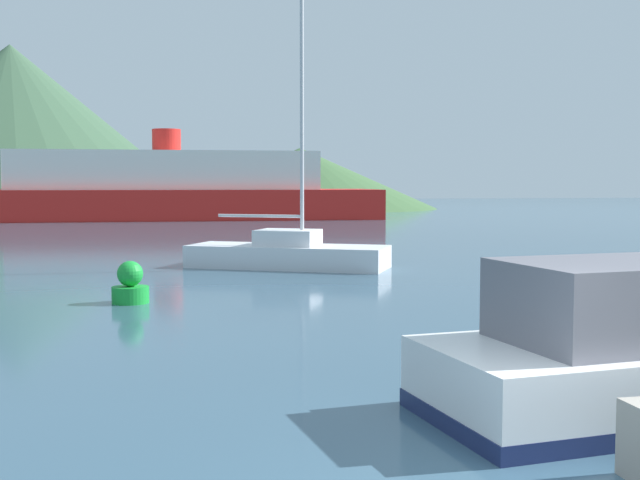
{
  "coord_description": "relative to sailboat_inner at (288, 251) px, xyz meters",
  "views": [
    {
      "loc": [
        -2.98,
        -5.52,
        2.63
      ],
      "look_at": [
        0.82,
        14.0,
        1.2
      ],
      "focal_mm": 45.0,
      "sensor_mm": 36.0,
      "label": 1
    }
  ],
  "objects": [
    {
      "name": "sailboat_inner",
      "position": [
        0.0,
        0.0,
        0.0
      ],
      "size": [
        6.39,
        4.6,
        11.63
      ],
      "rotation": [
        0.0,
        0.0,
        -0.47
      ],
      "color": "silver",
      "rests_on": "ground_plane"
    },
    {
      "name": "ferry_distant",
      "position": [
        -3.5,
        34.32,
        1.61
      ],
      "size": [
        30.45,
        8.74,
        6.43
      ],
      "rotation": [
        0.0,
        0.0,
        -0.02
      ],
      "color": "red",
      "rests_on": "ground_plane"
    },
    {
      "name": "hill_west",
      "position": [
        -17.65,
        55.4,
        7.22
      ],
      "size": [
        37.29,
        37.29,
        15.48
      ],
      "color": "#38563D",
      "rests_on": "ground_plane"
    },
    {
      "name": "hill_central",
      "position": [
        9.85,
        55.92,
        2.54
      ],
      "size": [
        27.7,
        27.7,
        6.11
      ],
      "color": "#3D6038",
      "rests_on": "ground_plane"
    },
    {
      "name": "buoy_marker",
      "position": [
        -4.49,
        -6.53,
        -0.13
      ],
      "size": [
        0.8,
        0.8,
        0.93
      ],
      "color": "green",
      "rests_on": "ground_plane"
    }
  ]
}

